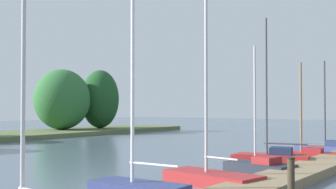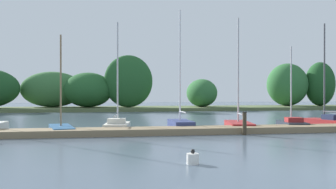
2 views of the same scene
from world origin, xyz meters
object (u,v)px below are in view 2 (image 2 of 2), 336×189
object	(u,v)px
sailboat_3	(180,122)
mooring_piling_1	(245,123)
sailboat_6	(326,121)
sailboat_2	(117,125)
channel_buoy_0	(193,158)
sailboat_4	(238,123)
sailboat_5	(292,124)
sailboat_1	(61,128)

from	to	relation	value
sailboat_3	mooring_piling_1	distance (m)	4.60
sailboat_6	mooring_piling_1	xyz separation A→B (m)	(-7.16, -3.60, 0.23)
sailboat_2	sailboat_6	distance (m)	13.86
sailboat_6	channel_buoy_0	world-z (taller)	sailboat_6
sailboat_3	mooring_piling_1	xyz separation A→B (m)	(2.81, -3.63, 0.21)
sailboat_2	sailboat_6	bearing A→B (deg)	-82.00
sailboat_3	sailboat_4	distance (m)	3.71
sailboat_2	sailboat_4	world-z (taller)	sailboat_4
sailboat_4	channel_buoy_0	size ratio (longest dim) A/B	14.73
sailboat_5	channel_buoy_0	distance (m)	13.73
sailboat_6	sailboat_1	bearing A→B (deg)	78.33
sailboat_2	mooring_piling_1	world-z (taller)	sailboat_2
sailboat_1	sailboat_6	xyz separation A→B (m)	(17.08, 0.75, 0.13)
sailboat_4	sailboat_1	bearing A→B (deg)	103.06
sailboat_5	sailboat_2	bearing A→B (deg)	97.61
sailboat_1	mooring_piling_1	bearing A→B (deg)	-118.27
sailboat_4	sailboat_5	bearing A→B (deg)	-84.94
sailboat_3	sailboat_5	size ratio (longest dim) A/B	1.42
sailboat_1	sailboat_2	size ratio (longest dim) A/B	0.86
sailboat_1	sailboat_2	xyz separation A→B (m)	(3.22, 0.64, 0.09)
sailboat_2	sailboat_5	size ratio (longest dim) A/B	1.25
sailboat_6	sailboat_3	bearing A→B (deg)	75.62
sailboat_1	sailboat_3	size ratio (longest dim) A/B	0.75
sailboat_3	sailboat_1	bearing A→B (deg)	95.78
sailboat_4	mooring_piling_1	xyz separation A→B (m)	(-0.89, -3.31, 0.29)
sailboat_1	sailboat_6	bearing A→B (deg)	-99.72
sailboat_2	sailboat_5	bearing A→B (deg)	-85.16
sailboat_2	sailboat_3	distance (m)	3.90
sailboat_2	sailboat_6	world-z (taller)	sailboat_6
sailboat_2	sailboat_6	xyz separation A→B (m)	(13.86, 0.11, 0.04)
sailboat_1	sailboat_2	bearing A→B (deg)	-90.98
sailboat_1	sailboat_5	xyz separation A→B (m)	(14.26, 0.12, 0.04)
sailboat_2	sailboat_4	xyz separation A→B (m)	(7.59, -0.19, -0.02)
sailboat_6	mooring_piling_1	bearing A→B (deg)	102.53
sailboat_1	sailboat_4	size ratio (longest dim) A/B	0.80
sailboat_3	sailboat_6	size ratio (longest dim) A/B	1.08
sailboat_5	channel_buoy_0	xyz separation A→B (m)	(-8.98, -10.39, -0.13)
sailboat_4	sailboat_5	size ratio (longest dim) A/B	1.34
sailboat_2	mooring_piling_1	size ratio (longest dim) A/B	5.25
sailboat_1	mooring_piling_1	distance (m)	10.33
sailboat_5	sailboat_6	world-z (taller)	sailboat_6
sailboat_4	sailboat_5	distance (m)	3.46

